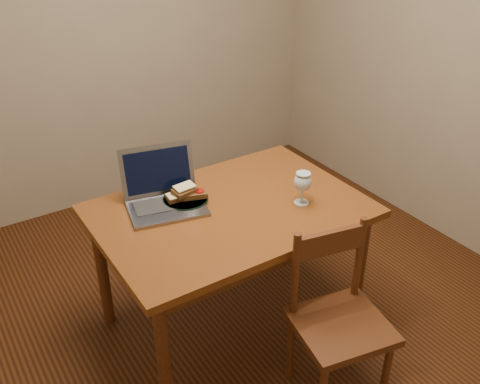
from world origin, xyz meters
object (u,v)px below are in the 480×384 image
milk_glass (302,188)px  laptop (163,190)px  chair (339,314)px  table (230,222)px  plate (186,200)px

milk_glass → laptop: laptop is taller
chair → milk_glass: 0.63m
milk_glass → laptop: bearing=146.5°
chair → laptop: 1.03m
table → laptop: size_ratio=3.01×
chair → milk_glass: milk_glass is taller
table → milk_glass: (0.32, -0.16, 0.17)m
plate → chair: bearing=-68.8°
milk_glass → table: bearing=154.0°
table → plate: plate is taller
milk_glass → laptop: (-0.58, 0.38, -0.02)m
table → plate: 0.25m
laptop → chair: bearing=-52.2°
plate → laptop: laptop is taller
table → milk_glass: bearing=-26.0°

